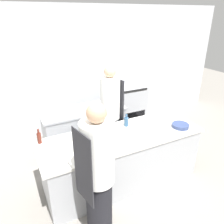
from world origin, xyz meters
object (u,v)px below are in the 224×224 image
Objects in this scene: bottle_cooking_oil at (99,125)px; oven_range at (127,106)px; bottle_wine at (91,136)px; bowl_ceramic_blue at (180,126)px; bottle_olive_oil at (126,121)px; chef_at_prep_near at (98,175)px; chef_at_stove at (110,114)px; bottle_vinegar at (39,138)px; bowl_mixing_large at (161,122)px; bowl_wooden_salad at (90,133)px; bowl_prep_small at (108,130)px; bottle_sauce at (104,142)px.

oven_range is at bearing 47.02° from bottle_cooking_oil.
bottle_wine is 0.87× the size of bowl_ceramic_blue.
chef_at_prep_near is at bearing -134.09° from bottle_olive_oil.
chef_at_stove reaches higher than bottle_cooking_oil.
bottle_vinegar is (-1.34, -0.40, 0.06)m from chef_at_stove.
chef_at_stove is (-0.95, -1.02, 0.39)m from oven_range.
bowl_mixing_large reaches higher than bowl_wooden_salad.
bottle_cooking_oil is 0.21m from bowl_wooden_salad.
bottle_cooking_oil reaches higher than bowl_prep_small.
oven_range is at bearing -48.20° from chef_at_prep_near.
bowl_mixing_large is 0.78× the size of bowl_wooden_salad.
bowl_wooden_salad is (-1.43, 0.45, -0.00)m from bowl_ceramic_blue.
bottle_cooking_oil is at bearing 74.36° from bottle_sauce.
bowl_prep_small is (1.02, -0.17, -0.05)m from bottle_vinegar.
bottle_olive_oil is at bearing 15.38° from bottle_wine.
bowl_wooden_salad is at bearing -163.70° from bottle_cooking_oil.
bottle_sauce reaches higher than bowl_prep_small.
bowl_mixing_large reaches higher than bowl_prep_small.
chef_at_prep_near is at bearing -121.21° from bottle_sauce.
bottle_cooking_oil is (-0.46, 0.07, 0.01)m from bottle_olive_oil.
bottle_wine is at bearing -52.63° from chef_at_stove.
bowl_prep_small is 0.61× the size of bowl_ceramic_blue.
bowl_prep_small reaches higher than bowl_wooden_salad.
bottle_sauce is (0.80, -0.50, -0.02)m from bottle_vinegar.
oven_range is 0.57× the size of chef_at_stove.
bowl_mixing_large is (-0.34, -1.74, 0.40)m from oven_range.
bowl_ceramic_blue is at bearing -17.52° from bowl_wooden_salad.
bowl_prep_small is at bearing -38.54° from chef_at_stove.
bowl_prep_small is 1.21m from bowl_ceramic_blue.
bowl_wooden_salad is (-1.20, 0.22, -0.01)m from bowl_mixing_large.
bottle_olive_oil is at bearing -0.93° from bowl_wooden_salad.
oven_range is at bearing 52.33° from bottle_sauce.
chef_at_prep_near is at bearing -65.64° from bottle_vinegar.
chef_at_prep_near is 1.32m from bottle_olive_oil.
bottle_olive_oil is 0.46m from bottle_cooking_oil.
chef_at_prep_near is 10.58× the size of bowl_prep_small.
bowl_ceramic_blue is 1.01× the size of bowl_wooden_salad.
bottle_olive_oil is at bearing 34.55° from bottle_sauce.
chef_at_prep_near reaches higher than bottle_sauce.
chef_at_prep_near is 1.12m from bottle_cooking_oil.
chef_at_stove is 8.51× the size of bowl_mixing_large.
bottle_olive_oil reaches higher than bowl_prep_small.
bottle_wine reaches higher than bottle_olive_oil.
chef_at_stove is (0.86, 1.45, 0.01)m from chef_at_prep_near.
chef_at_stove reaches higher than bottle_vinegar.
bottle_cooking_oil is at bearing 46.45° from bottle_wine.
bottle_olive_oil reaches higher than bowl_ceramic_blue.
bottle_wine reaches higher than bowl_wooden_salad.
bottle_wine is at bearing -133.55° from bottle_cooking_oil.
chef_at_prep_near is 9.71× the size of bottle_sauce.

